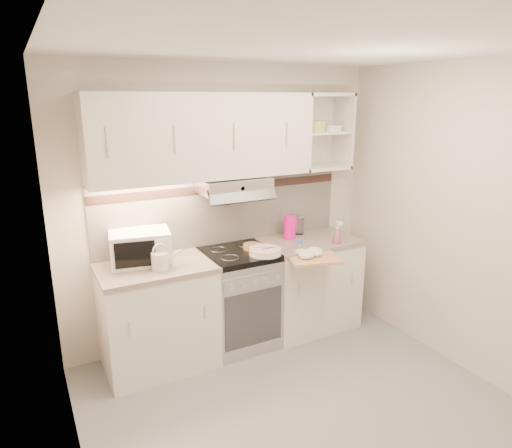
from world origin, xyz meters
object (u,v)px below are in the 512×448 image
object	(u,v)px
glass_jar	(299,225)
plate_stack	(265,251)
microwave	(140,247)
pink_pitcher	(290,227)
cutting_board	(313,257)
electric_range	(239,298)
watering_can	(161,260)
spray_bottle	(337,234)

from	to	relation	value
glass_jar	plate_stack	bearing A→B (deg)	-147.50
microwave	glass_jar	bearing A→B (deg)	12.81
pink_pitcher	cutting_board	distance (m)	0.51
electric_range	pink_pitcher	size ratio (longest dim) A/B	4.01
watering_can	cutting_board	distance (m)	1.30
plate_stack	glass_jar	xyz separation A→B (m)	(0.59, 0.38, 0.07)
plate_stack	pink_pitcher	bearing A→B (deg)	34.06
plate_stack	pink_pitcher	world-z (taller)	pink_pitcher
glass_jar	cutting_board	size ratio (longest dim) A/B	0.45
microwave	pink_pitcher	world-z (taller)	microwave
plate_stack	pink_pitcher	xyz separation A→B (m)	(0.43, 0.29, 0.09)
watering_can	spray_bottle	size ratio (longest dim) A/B	1.15
plate_stack	cutting_board	xyz separation A→B (m)	(0.37, -0.19, -0.05)
spray_bottle	cutting_board	xyz separation A→B (m)	(-0.38, -0.15, -0.12)
cutting_board	watering_can	bearing A→B (deg)	-175.16
plate_stack	spray_bottle	distance (m)	0.75
microwave	plate_stack	distance (m)	1.05
plate_stack	spray_bottle	world-z (taller)	spray_bottle
watering_can	spray_bottle	xyz separation A→B (m)	(1.64, -0.11, 0.01)
microwave	spray_bottle	xyz separation A→B (m)	(1.74, -0.34, -0.05)
cutting_board	microwave	bearing A→B (deg)	176.70
electric_range	pink_pitcher	bearing A→B (deg)	10.53
pink_pitcher	spray_bottle	size ratio (longest dim) A/B	1.01
cutting_board	spray_bottle	bearing A→B (deg)	37.96
microwave	watering_can	bearing A→B (deg)	-56.70
microwave	spray_bottle	bearing A→B (deg)	-1.02
pink_pitcher	spray_bottle	world-z (taller)	pink_pitcher
electric_range	spray_bottle	world-z (taller)	spray_bottle
electric_range	glass_jar	bearing A→B (deg)	14.51
plate_stack	glass_jar	size ratio (longest dim) A/B	1.45
plate_stack	cutting_board	world-z (taller)	plate_stack
electric_range	pink_pitcher	world-z (taller)	pink_pitcher
electric_range	watering_can	xyz separation A→B (m)	(-0.73, -0.11, 0.53)
pink_pitcher	cutting_board	size ratio (longest dim) A/B	0.53
electric_range	glass_jar	world-z (taller)	glass_jar
electric_range	cutting_board	distance (m)	0.78
watering_can	plate_stack	world-z (taller)	watering_can
electric_range	spray_bottle	size ratio (longest dim) A/B	4.05
pink_pitcher	spray_bottle	distance (m)	0.46
electric_range	plate_stack	xyz separation A→B (m)	(0.17, -0.18, 0.48)
spray_bottle	watering_can	bearing A→B (deg)	-172.29
electric_range	watering_can	world-z (taller)	watering_can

